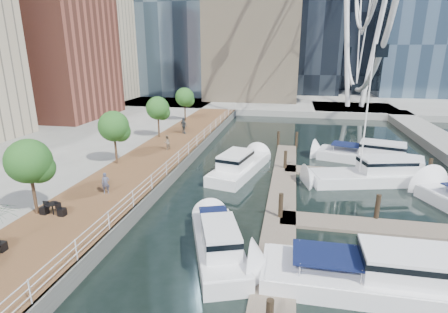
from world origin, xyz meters
The scene contains 13 objects.
ground centered at (0.00, 0.00, 0.00)m, with size 520.00×520.00×0.00m, color black.
boardwalk centered at (-9.00, 15.00, 0.50)m, with size 6.00×60.00×1.00m, color brown.
seawall centered at (-6.00, 15.00, 0.50)m, with size 0.25×60.00×1.00m, color #595954.
land_far centered at (0.00, 102.00, 0.50)m, with size 200.00×114.00×1.00m, color gray.
pier centered at (14.00, 52.00, 0.50)m, with size 14.00×12.00×1.00m, color gray.
railing centered at (-6.10, 15.00, 1.52)m, with size 0.10×60.00×1.05m, color white, non-canonical shape.
floating_docks centered at (7.97, 9.98, 0.49)m, with size 16.00×34.00×2.60m.
street_trees centered at (-11.40, 14.00, 4.29)m, with size 2.60×42.60×4.60m.
yacht_foreground centered at (7.70, 1.83, 0.00)m, with size 3.12×11.66×2.15m, color white, non-canonical shape.
pedestrian_near centered at (-8.88, 7.67, 1.74)m, with size 0.54×0.35×1.47m, color #44475B.
pedestrian_mid centered at (-8.64, 19.03, 1.74)m, with size 0.72×0.56×1.49m, color #7B6855.
pedestrian_far centered at (-9.12, 26.17, 1.97)m, with size 1.13×0.47×1.94m, color #343B41.
moored_yachts centered at (9.64, 12.73, 0.00)m, with size 24.62×35.49×11.50m.
Camera 1 is at (3.40, -12.64, 10.38)m, focal length 28.00 mm.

